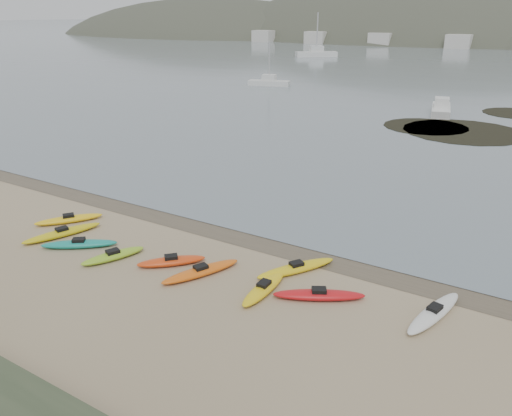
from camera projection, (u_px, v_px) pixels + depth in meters
The scene contains 5 objects.
ground at pixel (256, 236), 24.64m from camera, with size 600.00×600.00×0.00m, color tan.
wet_sand at pixel (253, 238), 24.41m from camera, with size 60.00×60.00×0.00m, color brown.
kayaks at pixel (191, 262), 21.75m from camera, with size 20.54×6.52×0.34m.
kelp_mats at pixel (465, 126), 48.14m from camera, with size 14.11×21.11×0.04m.
moored_boats at pixel (463, 67), 94.10m from camera, with size 91.00×79.58×1.39m.
Camera 1 is at (11.68, -19.12, 10.35)m, focal length 35.00 mm.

